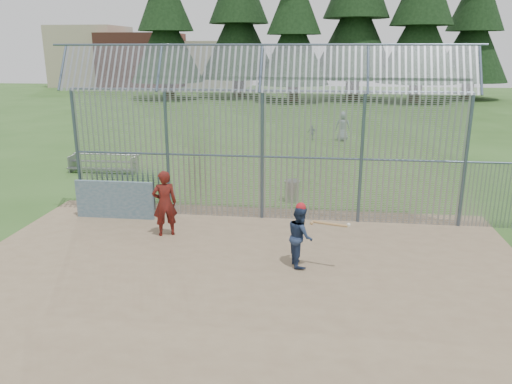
# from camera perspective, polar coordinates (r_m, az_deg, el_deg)

# --- Properties ---
(ground) EXTENTS (120.00, 120.00, 0.00)m
(ground) POSITION_cam_1_polar(r_m,az_deg,el_deg) (12.67, -1.15, -8.18)
(ground) COLOR #2D511E
(ground) RESTS_ON ground
(dirt_infield) EXTENTS (14.00, 10.00, 0.02)m
(dirt_infield) POSITION_cam_1_polar(r_m,az_deg,el_deg) (12.22, -1.49, -9.10)
(dirt_infield) COLOR #756047
(dirt_infield) RESTS_ON ground
(dugout_wall) EXTENTS (2.50, 0.12, 1.20)m
(dugout_wall) POSITION_cam_1_polar(r_m,az_deg,el_deg) (16.30, -15.85, -0.85)
(dugout_wall) COLOR #38566B
(dugout_wall) RESTS_ON dirt_infield
(batter) EXTENTS (0.76, 0.87, 1.52)m
(batter) POSITION_cam_1_polar(r_m,az_deg,el_deg) (12.32, 5.06, -5.04)
(batter) COLOR navy
(batter) RESTS_ON dirt_infield
(onlooker) EXTENTS (0.82, 0.70, 1.90)m
(onlooker) POSITION_cam_1_polar(r_m,az_deg,el_deg) (14.39, -10.39, -1.27)
(onlooker) COLOR maroon
(onlooker) RESTS_ON dirt_infield
(bg_kid_standing) EXTENTS (0.86, 0.57, 1.72)m
(bg_kid_standing) POSITION_cam_1_polar(r_m,az_deg,el_deg) (29.36, 9.89, 7.42)
(bg_kid_standing) COLOR slate
(bg_kid_standing) RESTS_ON ground
(bg_kid_seated) EXTENTS (0.51, 0.22, 0.87)m
(bg_kid_seated) POSITION_cam_1_polar(r_m,az_deg,el_deg) (29.41, 6.41, 6.74)
(bg_kid_seated) COLOR slate
(bg_kid_seated) RESTS_ON ground
(batting_gear) EXTENTS (1.31, 0.42, 0.50)m
(batting_gear) POSITION_cam_1_polar(r_m,az_deg,el_deg) (12.06, 6.01, -2.26)
(batting_gear) COLOR #AE1720
(batting_gear) RESTS_ON ground
(trash_can) EXTENTS (0.56, 0.56, 0.82)m
(trash_can) POSITION_cam_1_polar(r_m,az_deg,el_deg) (17.57, 4.12, 0.15)
(trash_can) COLOR gray
(trash_can) RESTS_ON ground
(bleacher) EXTENTS (3.00, 0.95, 0.72)m
(bleacher) POSITION_cam_1_polar(r_m,az_deg,el_deg) (22.72, -17.00, 3.25)
(bleacher) COLOR slate
(bleacher) RESTS_ON ground
(backstop_fence) EXTENTS (20.09, 0.81, 5.30)m
(backstop_fence) POSITION_cam_1_polar(r_m,az_deg,el_deg) (15.12, 7.54, 5.13)
(backstop_fence) COLOR #47566B
(backstop_fence) RESTS_ON ground
(distant_buildings) EXTENTS (26.50, 10.50, 8.00)m
(distant_buildings) POSITION_cam_1_polar(r_m,az_deg,el_deg) (72.34, -13.35, 14.52)
(distant_buildings) COLOR brown
(distant_buildings) RESTS_ON ground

